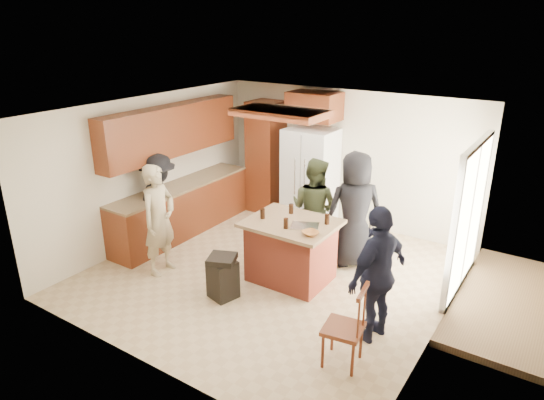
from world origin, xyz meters
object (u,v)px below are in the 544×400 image
Objects in this scene: person_front_left at (159,220)px; refrigerator at (310,177)px; spindle_chair at (345,329)px; person_counter at (160,202)px; person_behind_right at (355,210)px; person_behind_left at (314,208)px; trash_bin at (223,276)px; person_side_right at (378,274)px; kitchen_island at (291,250)px.

person_front_left is 3.11m from refrigerator.
spindle_chair is (3.26, -0.42, -0.40)m from person_front_left.
person_counter is 2.80m from refrigerator.
person_behind_right is at bearing -55.86° from person_front_left.
person_front_left is 0.95× the size of refrigerator.
person_counter is (-2.97, -1.19, -0.11)m from person_behind_right.
person_front_left reaches higher than person_behind_left.
person_side_right is at bearing 8.69° from trash_bin.
person_front_left reaches higher than kitchen_island.
person_side_right reaches higher than trash_bin.
person_side_right is at bearing 83.30° from spindle_chair.
trash_bin is 2.05m from spindle_chair.
person_behind_right reaches higher than person_behind_left.
kitchen_island is at bearing 138.93° from spindle_chair.
spindle_chair is (2.01, -0.35, 0.13)m from trash_bin.
trash_bin is (-2.09, -0.32, -0.53)m from person_side_right.
person_front_left is 2.71× the size of trash_bin.
person_behind_right is 1.81m from refrigerator.
refrigerator is (-1.41, 1.13, -0.01)m from person_behind_right.
person_behind_right is 1.19m from kitchen_island.
refrigerator reaches higher than person_side_right.
kitchen_island is (-0.55, -0.96, -0.44)m from person_behind_right.
person_counter is at bearing 159.20° from trash_bin.
person_side_right is (1.01, -1.59, -0.06)m from person_behind_right.
person_behind_right is at bearing -169.95° from person_behind_left.
refrigerator is at bearing -56.75° from person_behind_left.
person_counter is 2.57× the size of trash_bin.
person_side_right is at bearing -21.82° from kitchen_island.
kitchen_island is (0.10, -0.86, -0.36)m from person_behind_left.
person_counter is at bearing -81.00° from person_side_right.
person_behind_left is at bearing 126.31° from spindle_chair.
refrigerator is (-2.43, 2.72, 0.05)m from person_side_right.
spindle_chair is at bearing -123.98° from person_counter.
refrigerator is (-0.76, 1.23, 0.07)m from person_behind_left.
spindle_chair is (1.59, -2.16, -0.38)m from person_behind_left.
refrigerator is at bearing 96.30° from trash_bin.
refrigerator reaches higher than person_front_left.
person_counter is at bearing -123.89° from refrigerator.
person_side_right is 1.33× the size of kitchen_island.
person_behind_right reaches higher than spindle_chair.
spindle_chair is at bearing -9.82° from trash_bin.
person_front_left is at bearing -153.80° from kitchen_island.
person_front_left is 0.91m from person_counter.
person_front_left reaches higher than person_counter.
trash_bin is at bearing -97.41° from person_front_left.
refrigerator is at bearing -21.22° from person_front_left.
trash_bin is at bearing 78.08° from person_behind_left.
person_behind_right is at bearing -86.91° from person_counter.
kitchen_island is at bearing 17.55° from person_behind_right.
refrigerator is (0.91, 2.97, 0.05)m from person_front_left.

